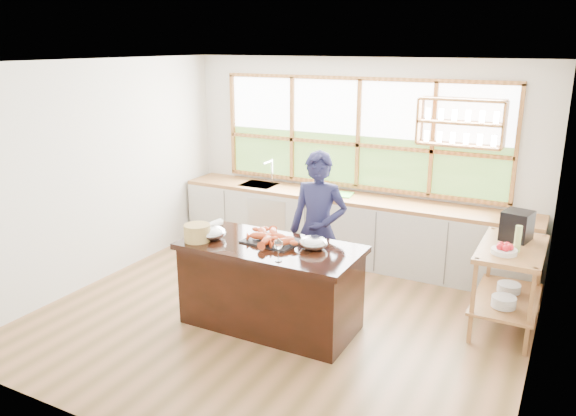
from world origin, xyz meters
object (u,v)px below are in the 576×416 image
Objects in this scene: cook at (318,231)px; espresso_machine at (517,226)px; island at (271,285)px; wicker_basket at (197,233)px.

espresso_machine is at bearing 11.60° from cook.
island is at bearing -115.79° from cook.
espresso_machine reaches higher than wicker_basket.
cook reaches higher than island.
cook is 2.08m from espresso_machine.
island is at bearing -136.08° from espresso_machine.
wicker_basket is (-0.73, -0.24, 0.53)m from island.
cook is at bearing 71.23° from island.
espresso_machine is at bearing 31.31° from island.
wicker_basket is (-0.96, -0.91, 0.10)m from cook.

